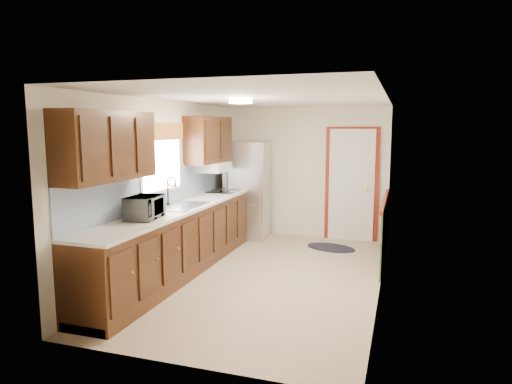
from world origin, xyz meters
The scene contains 8 objects.
room_shell centered at (0.00, 0.00, 1.20)m, with size 3.20×5.20×2.52m.
kitchen_run centered at (-1.24, -0.29, 0.81)m, with size 0.63×4.00×2.20m.
back_wall_trim centered at (0.99, 2.21, 0.89)m, with size 1.12×2.30×2.08m.
ceiling_fixture centered at (-0.30, -0.20, 2.36)m, with size 0.30×0.30×0.06m, color #FFD88C.
microwave centered at (-1.20, -1.10, 1.11)m, with size 0.49×0.27×0.33m, color white.
refrigerator centered at (-0.98, 2.05, 0.88)m, with size 0.79×0.77×1.77m.
rug centered at (0.61, 1.76, 0.01)m, with size 0.85×0.55×0.01m, color black.
cooktop centered at (-1.19, 1.40, 0.95)m, with size 0.46×0.55×0.02m, color black.
Camera 1 is at (1.72, -5.79, 2.02)m, focal length 32.00 mm.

